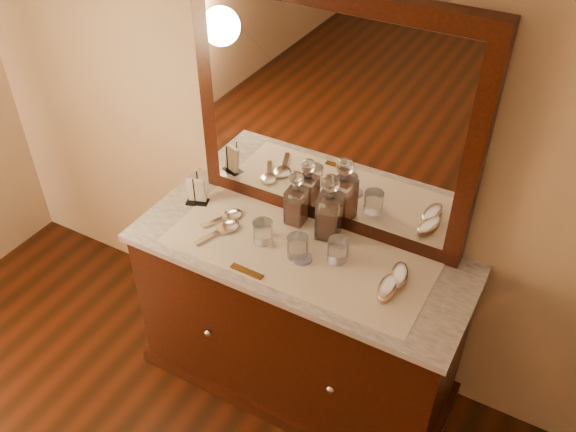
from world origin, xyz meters
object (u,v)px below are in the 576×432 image
object	(u,v)px
brush_near	(387,289)
pin_dish	(302,258)
hand_mirror_outer	(229,216)
hand_mirror_inner	(224,229)
napkin_rack	(196,192)
brush_far	(399,276)
dresser_cabinet	(299,322)
decanter_right	(329,213)
decanter_left	(296,203)
mirror_frame	(331,118)
comb	(247,271)

from	to	relation	value
brush_near	pin_dish	bearing A→B (deg)	178.89
hand_mirror_outer	hand_mirror_inner	size ratio (longest dim) A/B	0.87
napkin_rack	brush_far	bearing A→B (deg)	-1.69
napkin_rack	brush_far	distance (m)	0.98
pin_dish	dresser_cabinet	bearing A→B (deg)	126.30
dresser_cabinet	decanter_right	xyz separation A→B (m)	(0.06, 0.14, 0.56)
brush_near	hand_mirror_inner	bearing A→B (deg)	179.54
decanter_left	mirror_frame	bearing A→B (deg)	42.98
mirror_frame	napkin_rack	size ratio (longest dim) A/B	8.02
brush_near	hand_mirror_inner	world-z (taller)	brush_near
decanter_right	hand_mirror_outer	size ratio (longest dim) A/B	1.56
mirror_frame	napkin_rack	bearing A→B (deg)	-161.55
comb	napkin_rack	size ratio (longest dim) A/B	0.96
hand_mirror_inner	decanter_right	bearing A→B (deg)	24.95
mirror_frame	hand_mirror_outer	size ratio (longest dim) A/B	6.04
dresser_cabinet	pin_dish	distance (m)	0.46
dresser_cabinet	hand_mirror_outer	xyz separation A→B (m)	(-0.37, 0.03, 0.45)
brush_near	brush_far	bearing A→B (deg)	79.95
mirror_frame	hand_mirror_outer	bearing A→B (deg)	-150.33
napkin_rack	brush_near	xyz separation A→B (m)	(0.96, -0.12, -0.03)
napkin_rack	decanter_right	xyz separation A→B (m)	(0.62, 0.08, 0.06)
pin_dish	brush_far	distance (m)	0.39
decanter_right	brush_far	xyz separation A→B (m)	(0.36, -0.11, -0.10)
decanter_left	hand_mirror_outer	distance (m)	0.31
pin_dish	napkin_rack	size ratio (longest dim) A/B	0.55
brush_far	decanter_left	bearing A→B (deg)	166.96
mirror_frame	decanter_right	xyz separation A→B (m)	(0.06, -0.11, -0.38)
comb	decanter_right	xyz separation A→B (m)	(0.18, 0.36, 0.12)
comb	brush_near	bearing A→B (deg)	18.78
decanter_left	brush_near	distance (m)	0.55
comb	hand_mirror_outer	size ratio (longest dim) A/B	0.73
dresser_cabinet	comb	xyz separation A→B (m)	(-0.12, -0.22, 0.45)
pin_dish	napkin_rack	world-z (taller)	napkin_rack
napkin_rack	decanter_left	bearing A→B (deg)	11.38
decanter_left	pin_dish	bearing A→B (deg)	-55.51
dresser_cabinet	brush_near	world-z (taller)	brush_near
pin_dish	hand_mirror_inner	bearing A→B (deg)	-179.83
napkin_rack	dresser_cabinet	bearing A→B (deg)	-5.98
comb	brush_far	size ratio (longest dim) A/B	0.89
mirror_frame	comb	world-z (taller)	mirror_frame
decanter_right	brush_far	size ratio (longest dim) A/B	1.91
brush_far	hand_mirror_outer	size ratio (longest dim) A/B	0.82
comb	brush_near	xyz separation A→B (m)	(0.52, 0.16, 0.02)
mirror_frame	napkin_rack	xyz separation A→B (m)	(-0.56, -0.19, -0.44)
comb	decanter_right	distance (m)	0.42
decanter_right	comb	bearing A→B (deg)	-116.75
dresser_cabinet	hand_mirror_inner	world-z (taller)	hand_mirror_inner
dresser_cabinet	decanter_left	xyz separation A→B (m)	(-0.10, 0.15, 0.54)
dresser_cabinet	pin_dish	size ratio (longest dim) A/B	16.96
hand_mirror_outer	hand_mirror_inner	distance (m)	0.09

